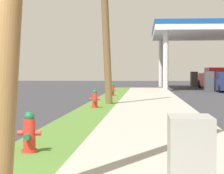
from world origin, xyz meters
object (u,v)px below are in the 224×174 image
utility_cabinet (190,163)px  truck_red_at_forecourt (214,79)px  fire_hydrant_nearest (29,134)px  fire_hydrant_third (112,90)px  fire_hydrant_second (95,100)px  truck_tan_on_apron (215,78)px

utility_cabinet → truck_red_at_forecourt: size_ratio=0.17×
fire_hydrant_nearest → fire_hydrant_third: 20.50m
fire_hydrant_second → truck_tan_on_apron: bearing=73.8°
fire_hydrant_nearest → truck_tan_on_apron: truck_tan_on_apron is taller
fire_hydrant_second → truck_red_at_forecourt: truck_red_at_forecourt is taller
fire_hydrant_nearest → truck_tan_on_apron: (9.66, 43.84, 0.47)m
fire_hydrant_third → truck_red_at_forecourt: bearing=63.1°
fire_hydrant_third → utility_cabinet: bearing=-84.1°
utility_cabinet → truck_tan_on_apron: (7.10, 46.98, 0.36)m
fire_hydrant_third → truck_tan_on_apron: truck_tan_on_apron is taller
fire_hydrant_third → truck_tan_on_apron: (9.54, 23.35, 0.47)m
fire_hydrant_nearest → fire_hydrant_third: size_ratio=1.00×
fire_hydrant_second → utility_cabinet: utility_cabinet is taller
fire_hydrant_nearest → truck_tan_on_apron: 44.90m
truck_tan_on_apron → utility_cabinet: bearing=-98.6°
fire_hydrant_third → utility_cabinet: (2.44, -23.63, 0.11)m
truck_tan_on_apron → fire_hydrant_second: bearing=-106.2°
fire_hydrant_third → utility_cabinet: size_ratio=0.78×
truck_tan_on_apron → fire_hydrant_nearest: bearing=-102.4°
truck_tan_on_apron → truck_red_at_forecourt: bearing=-99.0°
fire_hydrant_nearest → utility_cabinet: size_ratio=0.78×
fire_hydrant_third → truck_red_at_forecourt: size_ratio=0.13×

